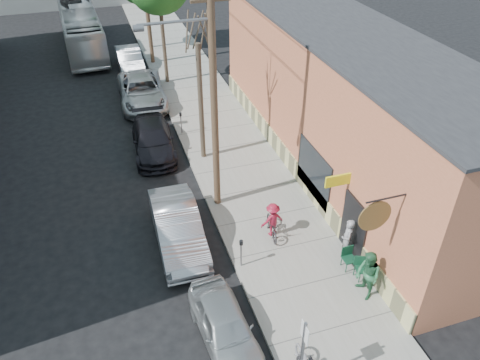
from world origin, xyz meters
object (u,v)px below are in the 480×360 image
object	(u,v)px
patron_grey	(347,239)
parking_meter_far	(181,120)
patio_chair_b	(349,259)
car_4	(130,60)
bus	(81,30)
car_0	(225,326)
sign_post	(303,350)
patron_green	(368,275)
utility_pole_near	(212,92)
tree_bare	(201,104)
cyclist	(272,220)
patio_chair_a	(362,269)
car_2	(153,140)
car_3	(142,91)
car_1	(178,228)
parking_meter_near	(241,249)

from	to	relation	value
patron_grey	parking_meter_far	bearing A→B (deg)	-138.07
patio_chair_b	car_4	size ratio (longest dim) A/B	0.19
bus	car_0	bearing A→B (deg)	-86.65
sign_post	car_0	distance (m)	2.98
sign_post	patron_green	size ratio (longest dim) A/B	1.45
patio_chair_b	utility_pole_near	bearing A→B (deg)	124.01
parking_meter_far	tree_bare	bearing A→B (deg)	-78.29
sign_post	bus	bearing A→B (deg)	98.24
car_0	car_4	xyz separation A→B (m)	(-0.05, 23.76, 0.11)
tree_bare	cyclist	world-z (taller)	tree_bare
parking_meter_far	patron_grey	size ratio (longest dim) A/B	0.70
parking_meter_far	patio_chair_a	bearing A→B (deg)	-72.41
patio_chair_a	cyclist	world-z (taller)	cyclist
car_4	bus	distance (m)	6.07
car_2	patio_chair_b	bearing A→B (deg)	-59.25
patio_chair_b	car_3	size ratio (longest dim) A/B	0.15
patron_grey	car_3	size ratio (longest dim) A/B	0.31
utility_pole_near	cyclist	world-z (taller)	utility_pole_near
car_0	car_4	size ratio (longest dim) A/B	0.83
sign_post	patio_chair_b	bearing A→B (deg)	45.73
sign_post	car_1	xyz separation A→B (m)	(-2.02, 7.14, -1.03)
patio_chair_a	patron_grey	distance (m)	1.23
patron_grey	patron_green	size ratio (longest dim) A/B	0.92
tree_bare	car_3	world-z (taller)	tree_bare
parking_meter_far	car_0	distance (m)	13.43
tree_bare	patio_chair_b	distance (m)	10.06
patron_green	cyclist	size ratio (longest dim) A/B	1.28
parking_meter_near	car_4	world-z (taller)	car_4
tree_bare	car_4	distance (m)	13.42
bus	cyclist	bearing A→B (deg)	-78.64
parking_meter_near	cyclist	bearing A→B (deg)	36.91
parking_meter_near	patio_chair_a	distance (m)	4.41
parking_meter_near	patron_green	bearing A→B (deg)	-36.25
patio_chair_a	car_1	world-z (taller)	car_1
car_2	car_4	distance (m)	11.61
car_3	patron_grey	bearing A→B (deg)	-69.62
car_1	bus	world-z (taller)	bus
patio_chair_b	patron_grey	size ratio (longest dim) A/B	0.50
bus	car_3	bearing A→B (deg)	-77.35
patron_grey	car_2	world-z (taller)	patron_grey
sign_post	car_1	size ratio (longest dim) A/B	0.57
cyclist	car_0	distance (m)	5.19
cyclist	car_2	xyz separation A→B (m)	(-3.46, 8.05, -0.18)
tree_bare	car_2	xyz separation A→B (m)	(-2.29, 1.45, -2.35)
patio_chair_a	patron_green	xyz separation A→B (m)	(-0.32, -0.75, 0.52)
patio_chair_a	car_3	distance (m)	17.97
tree_bare	car_3	size ratio (longest dim) A/B	1.00
patio_chair_a	car_2	distance (m)	12.61
parking_meter_near	car_4	bearing A→B (deg)	94.09
cyclist	parking_meter_far	bearing A→B (deg)	-87.35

